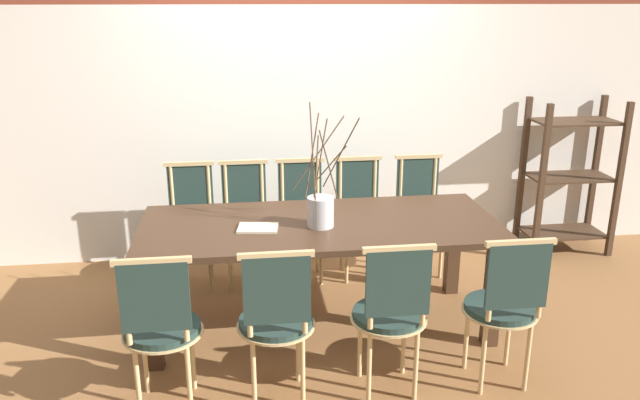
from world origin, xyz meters
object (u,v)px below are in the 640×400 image
chair_near_center (391,310)px  chair_far_center (302,215)px  dining_table (320,237)px  vase_centerpiece (321,209)px  shelving_rack (569,177)px  book_stack (258,228)px

chair_near_center → chair_far_center: 1.61m
dining_table → vase_centerpiece: bearing=-94.2°
dining_table → shelving_rack: shelving_rack is taller
vase_centerpiece → shelving_rack: 2.51m
dining_table → book_stack: size_ratio=8.56×
dining_table → shelving_rack: (2.24, 1.04, 0.01)m
chair_far_center → dining_table: bearing=92.8°
chair_near_center → vase_centerpiece: 0.85m
dining_table → chair_near_center: bearing=-70.6°
vase_centerpiece → shelving_rack: vase_centerpiece is taller
chair_far_center → shelving_rack: bearing=-173.6°
vase_centerpiece → chair_far_center: bearing=92.3°
vase_centerpiece → shelving_rack: size_ratio=0.59×
dining_table → chair_far_center: chair_far_center is taller
chair_far_center → shelving_rack: shelving_rack is taller
dining_table → vase_centerpiece: vase_centerpiece is taller
chair_near_center → chair_far_center: size_ratio=1.00×
chair_near_center → dining_table: bearing=109.4°
chair_near_center → chair_far_center: bearing=101.3°
dining_table → chair_far_center: 0.80m
chair_far_center → vase_centerpiece: vase_centerpiece is taller
dining_table → shelving_rack: bearing=25.0°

